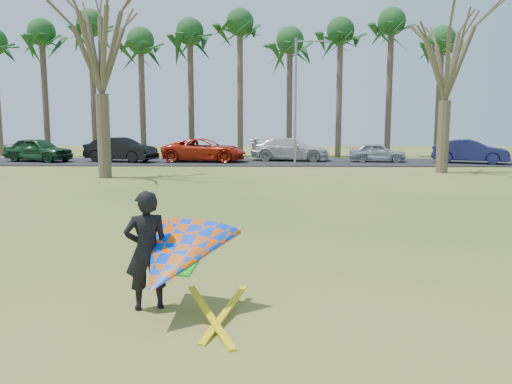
{
  "coord_description": "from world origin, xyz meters",
  "views": [
    {
      "loc": [
        0.3,
        -10.05,
        2.78
      ],
      "look_at": [
        0.0,
        2.0,
        1.1
      ],
      "focal_mm": 35.0,
      "sensor_mm": 36.0,
      "label": 1
    }
  ],
  "objects_px": {
    "car_1": "(121,150)",
    "car_5": "(471,151)",
    "kite_flyer": "(170,257)",
    "bare_tree_right": "(448,52)",
    "car_3": "(290,149)",
    "car_4": "(377,152)",
    "car_0": "(38,150)",
    "bare_tree_left": "(100,38)",
    "streetlight": "(298,96)",
    "car_2": "(204,150)"
  },
  "relations": [
    {
      "from": "kite_flyer",
      "to": "car_3",
      "type": "bearing_deg",
      "value": 84.2
    },
    {
      "from": "streetlight",
      "to": "car_1",
      "type": "height_order",
      "value": "streetlight"
    },
    {
      "from": "car_1",
      "to": "car_4",
      "type": "relative_size",
      "value": 1.32
    },
    {
      "from": "car_4",
      "to": "car_5",
      "type": "xyz_separation_m",
      "value": [
        6.05,
        -1.05,
        0.14
      ]
    },
    {
      "from": "car_2",
      "to": "streetlight",
      "type": "bearing_deg",
      "value": -108.81
    },
    {
      "from": "car_2",
      "to": "car_4",
      "type": "xyz_separation_m",
      "value": [
        12.1,
        0.16,
        -0.15
      ]
    },
    {
      "from": "car_2",
      "to": "car_4",
      "type": "height_order",
      "value": "car_2"
    },
    {
      "from": "car_0",
      "to": "car_1",
      "type": "xyz_separation_m",
      "value": [
        5.89,
        -0.05,
        0.01
      ]
    },
    {
      "from": "bare_tree_right",
      "to": "car_0",
      "type": "distance_m",
      "value": 27.4
    },
    {
      "from": "car_4",
      "to": "kite_flyer",
      "type": "xyz_separation_m",
      "value": [
        -9.02,
        -28.15,
        0.13
      ]
    },
    {
      "from": "car_0",
      "to": "car_4",
      "type": "xyz_separation_m",
      "value": [
        23.85,
        0.28,
        -0.17
      ]
    },
    {
      "from": "car_5",
      "to": "kite_flyer",
      "type": "height_order",
      "value": "kite_flyer"
    },
    {
      "from": "car_4",
      "to": "car_3",
      "type": "bearing_deg",
      "value": 88.16
    },
    {
      "from": "streetlight",
      "to": "kite_flyer",
      "type": "relative_size",
      "value": 3.35
    },
    {
      "from": "car_1",
      "to": "car_5",
      "type": "height_order",
      "value": "car_1"
    },
    {
      "from": "bare_tree_right",
      "to": "streetlight",
      "type": "distance_m",
      "value": 9.05
    },
    {
      "from": "car_2",
      "to": "bare_tree_right",
      "type": "bearing_deg",
      "value": -110.2
    },
    {
      "from": "streetlight",
      "to": "bare_tree_left",
      "type": "bearing_deg",
      "value": -145.43
    },
    {
      "from": "streetlight",
      "to": "car_4",
      "type": "relative_size",
      "value": 2.06
    },
    {
      "from": "bare_tree_left",
      "to": "car_4",
      "type": "bearing_deg",
      "value": 32.29
    },
    {
      "from": "car_0",
      "to": "car_2",
      "type": "distance_m",
      "value": 11.75
    },
    {
      "from": "car_3",
      "to": "car_0",
      "type": "bearing_deg",
      "value": 102.98
    },
    {
      "from": "car_3",
      "to": "bare_tree_right",
      "type": "bearing_deg",
      "value": -125.42
    },
    {
      "from": "car_0",
      "to": "car_3",
      "type": "xyz_separation_m",
      "value": [
        17.79,
        1.23,
        -0.01
      ]
    },
    {
      "from": "streetlight",
      "to": "kite_flyer",
      "type": "distance_m",
      "value": 25.57
    },
    {
      "from": "bare_tree_left",
      "to": "streetlight",
      "type": "xyz_separation_m",
      "value": [
        10.16,
        7.0,
        -2.45
      ]
    },
    {
      "from": "car_2",
      "to": "car_1",
      "type": "bearing_deg",
      "value": 97.41
    },
    {
      "from": "car_2",
      "to": "car_3",
      "type": "relative_size",
      "value": 1.03
    },
    {
      "from": "bare_tree_right",
      "to": "car_3",
      "type": "height_order",
      "value": "bare_tree_right"
    },
    {
      "from": "car_3",
      "to": "kite_flyer",
      "type": "relative_size",
      "value": 2.37
    },
    {
      "from": "car_4",
      "to": "car_1",
      "type": "bearing_deg",
      "value": 98.07
    },
    {
      "from": "bare_tree_left",
      "to": "car_2",
      "type": "xyz_separation_m",
      "value": [
        3.81,
        9.9,
        -6.05
      ]
    },
    {
      "from": "car_5",
      "to": "streetlight",
      "type": "bearing_deg",
      "value": 123.38
    },
    {
      "from": "bare_tree_right",
      "to": "car_5",
      "type": "xyz_separation_m",
      "value": [
        3.96,
        6.0,
        -5.71
      ]
    },
    {
      "from": "car_0",
      "to": "car_2",
      "type": "bearing_deg",
      "value": -72.4
    },
    {
      "from": "car_5",
      "to": "kite_flyer",
      "type": "distance_m",
      "value": 31.01
    },
    {
      "from": "car_2",
      "to": "car_4",
      "type": "bearing_deg",
      "value": -83.53
    },
    {
      "from": "bare_tree_right",
      "to": "car_4",
      "type": "xyz_separation_m",
      "value": [
        -2.09,
        7.05,
        -5.84
      ]
    },
    {
      "from": "car_1",
      "to": "car_2",
      "type": "xyz_separation_m",
      "value": [
        5.86,
        0.17,
        -0.04
      ]
    },
    {
      "from": "bare_tree_left",
      "to": "car_4",
      "type": "height_order",
      "value": "bare_tree_left"
    },
    {
      "from": "streetlight",
      "to": "car_3",
      "type": "distance_m",
      "value": 5.38
    },
    {
      "from": "car_3",
      "to": "car_5",
      "type": "relative_size",
      "value": 1.17
    },
    {
      "from": "car_2",
      "to": "car_3",
      "type": "distance_m",
      "value": 6.13
    },
    {
      "from": "kite_flyer",
      "to": "car_0",
      "type": "bearing_deg",
      "value": 118.01
    },
    {
      "from": "car_1",
      "to": "car_4",
      "type": "xyz_separation_m",
      "value": [
        17.96,
        0.33,
        -0.18
      ]
    },
    {
      "from": "car_3",
      "to": "car_4",
      "type": "distance_m",
      "value": 6.14
    },
    {
      "from": "bare_tree_right",
      "to": "car_3",
      "type": "relative_size",
      "value": 1.63
    },
    {
      "from": "bare_tree_right",
      "to": "kite_flyer",
      "type": "relative_size",
      "value": 3.86
    },
    {
      "from": "bare_tree_left",
      "to": "car_3",
      "type": "distance_m",
      "value": 15.95
    },
    {
      "from": "car_4",
      "to": "car_5",
      "type": "relative_size",
      "value": 0.8
    }
  ]
}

